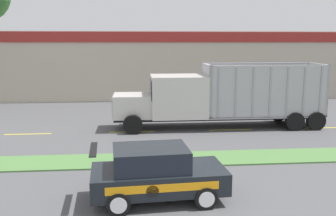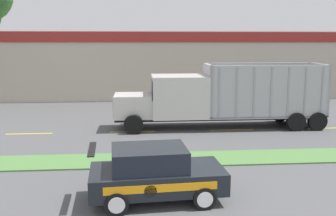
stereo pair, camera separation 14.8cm
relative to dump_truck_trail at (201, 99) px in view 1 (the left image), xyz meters
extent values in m
cube|color=#517F42|center=(-0.85, -5.67, -1.57)|extent=(120.00, 1.87, 0.06)
cube|color=yellow|center=(-9.27, -0.73, -1.59)|extent=(2.40, 0.14, 0.01)
cube|color=yellow|center=(-3.87, -0.73, -1.59)|extent=(2.40, 0.14, 0.01)
cube|color=yellow|center=(1.53, -0.73, -1.59)|extent=(2.40, 0.14, 0.01)
cube|color=yellow|center=(6.93, -0.73, -1.59)|extent=(2.40, 0.14, 0.01)
cube|color=black|center=(0.94, 0.00, -1.00)|extent=(11.53, 1.36, 0.18)
cube|color=silver|center=(-3.81, 0.00, -0.29)|extent=(2.04, 2.02, 1.24)
cube|color=#B7B7BC|center=(-4.86, 0.00, -0.29)|extent=(0.06, 1.73, 1.05)
cube|color=silver|center=(-1.29, 0.00, 0.21)|extent=(2.99, 2.46, 2.25)
cube|color=black|center=(-2.81, 0.00, 0.60)|extent=(0.04, 2.10, 1.01)
cylinder|color=silver|center=(0.31, -0.80, 1.08)|extent=(0.14, 0.14, 1.74)
cube|color=#ADADB2|center=(3.45, 0.00, -0.85)|extent=(6.49, 2.46, 0.12)
cube|color=#ADADB2|center=(0.29, 0.00, 0.54)|extent=(0.16, 2.46, 2.79)
cube|color=#ADADB2|center=(6.62, 0.00, 0.54)|extent=(0.16, 2.46, 2.79)
cube|color=#ADADB2|center=(3.45, -1.15, 0.54)|extent=(6.49, 0.16, 2.79)
cube|color=#ADADB2|center=(3.45, 1.16, 0.54)|extent=(6.49, 0.16, 2.79)
cube|color=#99999E|center=(0.67, -1.25, 0.54)|extent=(0.10, 0.04, 2.65)
cube|color=#99999E|center=(1.60, -1.25, 0.54)|extent=(0.10, 0.04, 2.65)
cube|color=#99999E|center=(2.53, -1.25, 0.54)|extent=(0.10, 0.04, 2.65)
cube|color=#99999E|center=(3.45, -1.25, 0.54)|extent=(0.10, 0.04, 2.65)
cube|color=#99999E|center=(4.38, -1.25, 0.54)|extent=(0.10, 0.04, 2.65)
cube|color=#99999E|center=(5.31, -1.25, 0.54)|extent=(0.10, 0.04, 2.65)
cube|color=#99999E|center=(6.24, -1.25, 0.54)|extent=(0.10, 0.04, 2.65)
cylinder|color=black|center=(-3.81, -1.21, -1.09)|extent=(1.01, 0.30, 1.01)
cylinder|color=black|center=(-3.81, 1.22, -1.09)|extent=(1.01, 0.30, 1.01)
cylinder|color=black|center=(6.10, -1.21, -1.09)|extent=(1.01, 0.30, 1.01)
cylinder|color=black|center=(6.10, 1.22, -1.09)|extent=(1.01, 0.30, 1.01)
cylinder|color=black|center=(4.91, -1.21, -1.09)|extent=(1.01, 0.30, 1.01)
cylinder|color=black|center=(4.91, 1.22, -1.09)|extent=(1.01, 0.30, 1.01)
cube|color=black|center=(-2.99, -9.46, -0.93)|extent=(4.15, 2.14, 0.66)
cube|color=black|center=(-3.24, -9.47, -0.29)|extent=(2.33, 1.79, 0.62)
cube|color=black|center=(-3.24, -9.47, 0.04)|extent=(2.33, 1.79, 0.04)
cube|color=black|center=(-4.90, -9.59, 0.08)|extent=(0.30, 1.50, 0.03)
cube|color=orange|center=(-2.93, -10.40, -0.86)|extent=(3.22, 0.24, 0.23)
cylinder|color=black|center=(-3.23, -10.42, -0.93)|extent=(0.36, 0.03, 0.36)
cylinder|color=black|center=(-1.69, -10.26, -1.26)|extent=(0.68, 0.25, 0.67)
cylinder|color=silver|center=(-1.68, -10.36, -1.26)|extent=(0.47, 0.05, 0.47)
cylinder|color=black|center=(-1.81, -8.48, -1.26)|extent=(0.68, 0.25, 0.67)
cylinder|color=silver|center=(-1.82, -8.37, -1.26)|extent=(0.47, 0.05, 0.47)
cylinder|color=black|center=(-4.18, -10.43, -1.26)|extent=(0.68, 0.25, 0.67)
cylinder|color=silver|center=(-4.17, -10.54, -1.26)|extent=(0.47, 0.05, 0.47)
cylinder|color=black|center=(-4.30, -8.66, -1.26)|extent=(0.68, 0.25, 0.67)
cylinder|color=silver|center=(-4.31, -8.55, -1.26)|extent=(0.47, 0.05, 0.47)
cube|color=black|center=(-2.93, -7.65, -1.58)|extent=(0.50, 0.50, 0.03)
cone|color=#EA5B14|center=(-2.93, -7.65, -1.27)|extent=(0.39, 0.39, 0.59)
cylinder|color=white|center=(-2.93, -7.65, -1.21)|extent=(0.21, 0.21, 0.07)
cube|color=#BCB29E|center=(1.61, 15.43, 1.17)|extent=(41.90, 12.00, 5.53)
cube|color=maroon|center=(1.61, 9.38, 3.48)|extent=(39.80, 0.10, 0.80)
camera|label=1|loc=(-3.67, -20.24, 3.20)|focal=40.00mm
camera|label=2|loc=(-3.53, -20.25, 3.20)|focal=40.00mm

